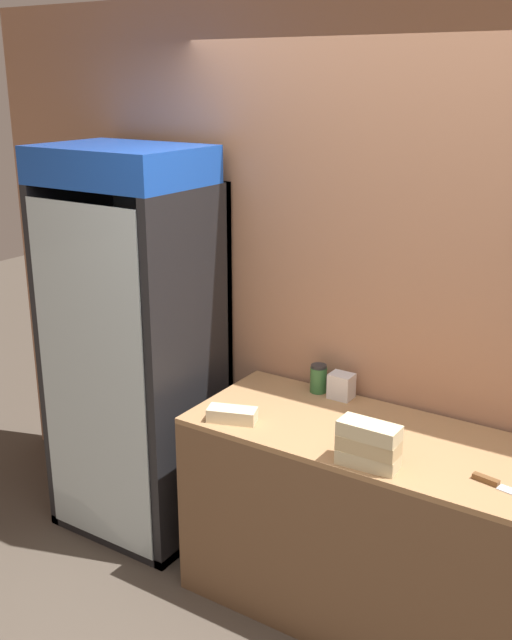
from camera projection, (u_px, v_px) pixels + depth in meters
wall_back at (427, 310)px, 3.30m from camera, size 5.20×0.09×2.70m
prep_counter at (380, 529)px, 3.28m from camera, size 1.72×0.67×0.89m
beverage_cooler at (140, 327)px, 3.85m from camera, size 0.78×0.64×2.03m
sandwich_stack_bottom at (368, 459)px, 2.90m from camera, size 0.25×0.12×0.06m
sandwich_stack_middle at (368, 445)px, 2.88m from camera, size 0.24×0.11×0.06m
sandwich_stack_top at (369, 431)px, 2.87m from camera, size 0.24×0.11×0.06m
sandwich_flat_left at (232, 415)px, 3.28m from camera, size 0.23×0.16×0.06m
chefs_knife at (500, 486)px, 2.76m from camera, size 0.31×0.09×0.02m
condiment_jar at (318, 379)px, 3.57m from camera, size 0.08×0.08×0.14m
napkin_dispenser at (341, 386)px, 3.51m from camera, size 0.11×0.09×0.12m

